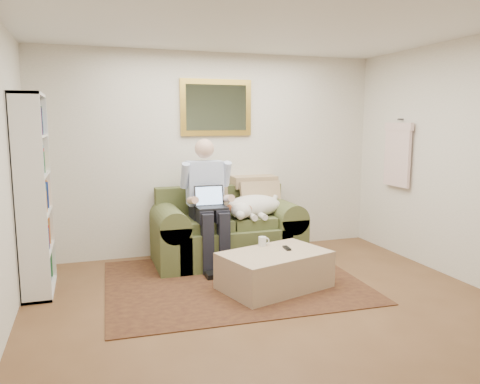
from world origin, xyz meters
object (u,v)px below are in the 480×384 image
ottoman (275,270)px  bookshelf (34,195)px  laptop (210,202)px  sleeping_dog (254,206)px  sofa (227,236)px  seated_man (209,204)px  coffee_mug (262,241)px

ottoman → bookshelf: size_ratio=0.54×
laptop → sleeping_dog: 0.62m
sleeping_dog → laptop: bearing=-166.4°
ottoman → bookshelf: 2.56m
sleeping_dog → bookshelf: bookshelf is taller
sofa → seated_man: 0.55m
laptop → sleeping_dog: (0.59, 0.14, -0.11)m
seated_man → coffee_mug: seated_man is taller
sofa → bookshelf: (-2.14, -0.41, 0.69)m
sleeping_dog → bookshelf: (-2.46, -0.32, 0.31)m
sofa → sleeping_dog: sofa is taller
laptop → coffee_mug: size_ratio=3.50×
sofa → bookshelf: size_ratio=0.90×
seated_man → laptop: bearing=-90.0°
ottoman → coffee_mug: (-0.03, 0.27, 0.24)m
sofa → seated_man: (-0.27, -0.17, 0.45)m
seated_man → coffee_mug: size_ratio=15.18×
laptop → bookshelf: bookshelf is taller
sofa → coffee_mug: bearing=-80.1°
laptop → coffee_mug: (0.42, -0.61, -0.36)m
sofa → ottoman: 1.14m
sleeping_dog → ottoman: 1.15m
sleeping_dog → coffee_mug: (-0.18, -0.75, -0.25)m
laptop → ottoman: laptop is taller
laptop → bookshelf: (-1.87, -0.17, 0.20)m
seated_man → ottoman: (0.45, -0.95, -0.56)m
coffee_mug → seated_man: bearing=121.7°
sleeping_dog → bookshelf: 2.50m
seated_man → ottoman: seated_man is taller
laptop → coffee_mug: 0.82m
coffee_mug → bookshelf: bearing=169.3°
sofa → sleeping_dog: size_ratio=2.43×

